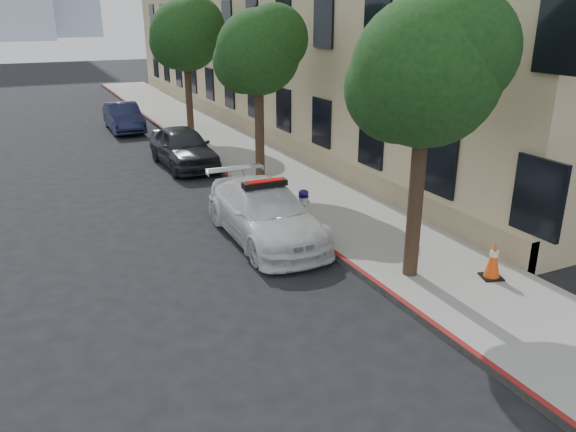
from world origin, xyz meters
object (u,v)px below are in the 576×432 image
(police_car, at_px, (265,212))
(parked_car_mid, at_px, (183,147))
(parked_car_far, at_px, (123,117))
(traffic_cone, at_px, (493,260))
(fire_hydrant, at_px, (303,205))

(police_car, bearing_deg, parked_car_mid, 90.52)
(parked_car_far, relative_size, traffic_cone, 5.02)
(police_car, distance_m, parked_car_mid, 7.65)
(police_car, distance_m, fire_hydrant, 1.31)
(parked_car_far, xyz_separation_m, fire_hydrant, (1.92, -14.85, -0.09))
(parked_car_far, height_order, traffic_cone, parked_car_far)
(police_car, relative_size, fire_hydrant, 5.58)
(police_car, bearing_deg, parked_car_far, 93.68)
(parked_car_mid, distance_m, parked_car_far, 7.61)
(parked_car_mid, distance_m, fire_hydrant, 7.37)
(parked_car_mid, distance_m, traffic_cone, 12.37)
(parked_car_mid, xyz_separation_m, traffic_cone, (3.11, -11.97, -0.18))
(police_car, height_order, parked_car_far, police_car)
(parked_car_mid, xyz_separation_m, parked_car_far, (-0.75, 7.58, -0.06))
(police_car, xyz_separation_m, parked_car_far, (-0.67, 15.23, -0.03))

